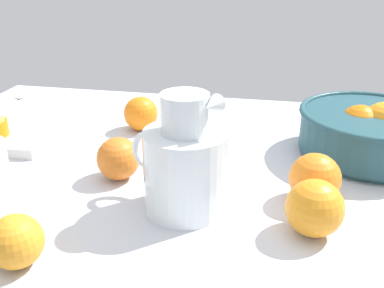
% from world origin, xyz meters
% --- Properties ---
extents(ground_plane, '(1.39, 0.91, 0.03)m').
position_xyz_m(ground_plane, '(0.00, 0.00, -0.01)').
color(ground_plane, silver).
extents(fruit_bowl, '(0.29, 0.29, 0.11)m').
position_xyz_m(fruit_bowl, '(0.31, 0.13, 0.05)').
color(fruit_bowl, '#234C56').
rests_on(fruit_bowl, ground_plane).
extents(juice_pitcher, '(0.17, 0.13, 0.20)m').
position_xyz_m(juice_pitcher, '(-0.02, -0.14, 0.07)').
color(juice_pitcher, white).
rests_on(juice_pitcher, ground_plane).
extents(loose_orange_0, '(0.07, 0.07, 0.07)m').
position_xyz_m(loose_orange_0, '(-0.21, -0.32, 0.04)').
color(loose_orange_0, orange).
rests_on(loose_orange_0, ground_plane).
extents(loose_orange_1, '(0.08, 0.08, 0.08)m').
position_xyz_m(loose_orange_1, '(-0.16, -0.07, 0.04)').
color(loose_orange_1, orange).
rests_on(loose_orange_1, ground_plane).
extents(loose_orange_2, '(0.09, 0.09, 0.09)m').
position_xyz_m(loose_orange_2, '(0.18, -0.17, 0.04)').
color(loose_orange_2, orange).
rests_on(loose_orange_2, ground_plane).
extents(loose_orange_3, '(0.08, 0.08, 0.08)m').
position_xyz_m(loose_orange_3, '(-0.19, 0.17, 0.04)').
color(loose_orange_3, orange).
rests_on(loose_orange_3, ground_plane).
extents(loose_orange_4, '(0.09, 0.09, 0.09)m').
position_xyz_m(loose_orange_4, '(0.19, -0.08, 0.04)').
color(loose_orange_4, orange).
rests_on(loose_orange_4, ground_plane).
extents(spoon, '(0.05, 0.17, 0.01)m').
position_xyz_m(spoon, '(-0.62, 0.30, 0.00)').
color(spoon, silver).
rests_on(spoon, ground_plane).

